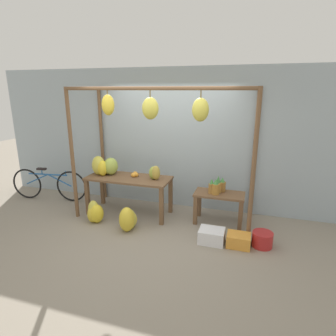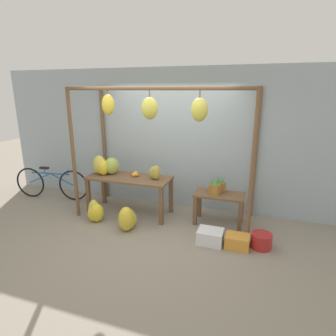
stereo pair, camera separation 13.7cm
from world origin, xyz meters
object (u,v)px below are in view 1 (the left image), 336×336
object	(u,v)px
orange_pile	(135,175)
fruit_crate_white	(212,236)
banana_pile_ground_left	(95,213)
banana_pile_ground_right	(128,219)
blue_bucket	(262,239)
pineapple_cluster	(217,186)
fruit_crate_purple	(239,240)
banana_pile_on_table	(105,166)
parked_bicycle	(49,184)
papaya_pile	(155,173)

from	to	relation	value
orange_pile	fruit_crate_white	xyz separation A→B (m)	(1.62, -0.70, -0.68)
banana_pile_ground_left	banana_pile_ground_right	size ratio (longest dim) A/B	0.88
banana_pile_ground_right	blue_bucket	distance (m)	2.23
pineapple_cluster	banana_pile_ground_left	xyz separation A→B (m)	(-2.13, -0.66, -0.51)
orange_pile	banana_pile_ground_left	xyz separation A→B (m)	(-0.55, -0.62, -0.61)
fruit_crate_purple	banana_pile_on_table	bearing A→B (deg)	166.19
banana_pile_ground_right	blue_bucket	world-z (taller)	banana_pile_ground_right
pineapple_cluster	fruit_crate_purple	distance (m)	1.05
pineapple_cluster	blue_bucket	size ratio (longest dim) A/B	1.01
orange_pile	fruit_crate_purple	distance (m)	2.27
banana_pile_on_table	pineapple_cluster	xyz separation A→B (m)	(2.19, 0.08, -0.22)
pineapple_cluster	blue_bucket	distance (m)	1.18
parked_bicycle	banana_pile_ground_left	bearing A→B (deg)	-23.60
banana_pile_ground_right	papaya_pile	xyz separation A→B (m)	(0.26, 0.66, 0.68)
pineapple_cluster	papaya_pile	bearing A→B (deg)	-175.44
banana_pile_ground_right	parked_bicycle	distance (m)	2.40
banana_pile_ground_left	parked_bicycle	distance (m)	1.70
parked_bicycle	fruit_crate_purple	distance (m)	4.22
banana_pile_on_table	banana_pile_ground_right	xyz separation A→B (m)	(0.78, -0.67, -0.72)
banana_pile_ground_left	fruit_crate_white	world-z (taller)	banana_pile_ground_left
banana_pile_ground_left	papaya_pile	size ratio (longest dim) A/B	1.51
pineapple_cluster	banana_pile_ground_right	xyz separation A→B (m)	(-1.41, -0.75, -0.50)
orange_pile	papaya_pile	distance (m)	0.44
orange_pile	fruit_crate_white	size ratio (longest dim) A/B	0.45
parked_bicycle	fruit_crate_purple	xyz separation A→B (m)	(4.15, -0.75, -0.26)
banana_pile_on_table	fruit_crate_white	xyz separation A→B (m)	(2.24, -0.66, -0.81)
fruit_crate_white	blue_bucket	bearing A→B (deg)	8.36
orange_pile	banana_pile_ground_left	world-z (taller)	orange_pile
blue_bucket	papaya_pile	world-z (taller)	papaya_pile
parked_bicycle	fruit_crate_white	bearing A→B (deg)	-11.52
pineapple_cluster	fruit_crate_white	xyz separation A→B (m)	(0.04, -0.74, -0.59)
fruit_crate_white	blue_bucket	world-z (taller)	blue_bucket
blue_bucket	parked_bicycle	bearing A→B (deg)	171.85
banana_pile_ground_right	banana_pile_on_table	bearing A→B (deg)	139.46
blue_bucket	papaya_pile	size ratio (longest dim) A/B	1.17
orange_pile	blue_bucket	distance (m)	2.56
blue_bucket	fruit_crate_purple	size ratio (longest dim) A/B	0.88
fruit_crate_white	papaya_pile	bearing A→B (deg)	151.51
pineapple_cluster	papaya_pile	world-z (taller)	papaya_pile
orange_pile	blue_bucket	xyz separation A→B (m)	(2.40, -0.59, -0.67)
banana_pile_on_table	blue_bucket	bearing A→B (deg)	-10.29
pineapple_cluster	banana_pile_ground_right	bearing A→B (deg)	-152.02
banana_pile_ground_left	papaya_pile	world-z (taller)	papaya_pile
papaya_pile	fruit_crate_purple	distance (m)	1.91
blue_bucket	pineapple_cluster	bearing A→B (deg)	142.48
blue_bucket	parked_bicycle	xyz separation A→B (m)	(-4.50, 0.64, 0.24)
banana_pile_ground_left	banana_pile_on_table	bearing A→B (deg)	95.86
orange_pile	banana_pile_ground_right	world-z (taller)	orange_pile
pineapple_cluster	parked_bicycle	distance (m)	3.70
fruit_crate_white	parked_bicycle	bearing A→B (deg)	168.48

